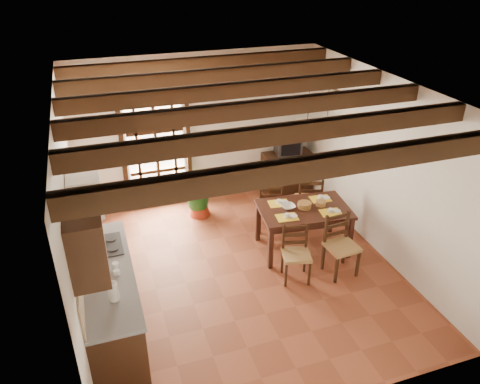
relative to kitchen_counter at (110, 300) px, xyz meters
name	(u,v)px	position (x,y,z in m)	size (l,w,h in m)	color
ground_plane	(242,271)	(1.96, 0.60, -0.47)	(5.00, 5.00, 0.00)	brown
room_shell	(243,163)	(1.96, 0.60, 1.34)	(4.52, 5.02, 2.81)	silver
ceiling_beams	(243,99)	(1.96, 0.60, 2.22)	(4.50, 4.34, 0.20)	black
french_door	(156,148)	(1.16, 3.05, 0.70)	(1.26, 0.11, 2.32)	white
kitchen_counter	(110,300)	(0.00, 0.00, 0.00)	(0.64, 2.25, 1.38)	black
upper_cabinet	(86,240)	(-0.12, -0.70, 1.38)	(0.35, 0.80, 0.70)	black
range_hood	(85,193)	(-0.09, 0.55, 1.26)	(0.38, 0.60, 0.54)	white
counter_items	(105,265)	(0.00, 0.09, 0.49)	(0.50, 1.43, 0.25)	black
dining_table	(304,213)	(3.07, 0.87, 0.19)	(1.49, 1.06, 0.76)	#331810
chair_near_left	(296,263)	(2.64, 0.19, -0.20)	(0.48, 0.46, 0.86)	#AA8048
chair_near_right	(340,256)	(3.33, 0.11, -0.18)	(0.47, 0.45, 0.95)	#AA8048
chair_far_left	(269,214)	(2.80, 1.62, -0.19)	(0.51, 0.50, 0.91)	#AA8048
chair_far_right	(308,209)	(3.50, 1.54, -0.18)	(0.54, 0.53, 0.94)	#AA8048
table_setting	(304,206)	(3.07, 0.87, 0.32)	(1.02, 0.68, 0.10)	yellow
table_bowl	(288,207)	(2.83, 0.94, 0.31)	(0.22, 0.22, 0.05)	white
sideboard	(287,172)	(3.65, 2.83, -0.07)	(0.95, 0.43, 0.81)	black
crt_tv	(288,144)	(3.65, 2.82, 0.53)	(0.52, 0.49, 0.39)	black
fuse_box	(275,104)	(3.46, 3.08, 1.28)	(0.25, 0.03, 0.32)	white
plant_pot	(200,210)	(1.76, 2.43, -0.36)	(0.38, 0.38, 0.24)	maroon
potted_plant	(199,187)	(1.76, 2.43, 0.10)	(1.85, 1.58, 2.06)	#144C19
wall_shelf	(326,127)	(4.10, 2.20, 1.04)	(0.20, 0.42, 0.20)	black
shelf_vase	(327,120)	(4.10, 2.20, 1.18)	(0.15, 0.15, 0.15)	#B2BFB2
shelf_flowers	(328,108)	(4.10, 2.20, 1.38)	(0.14, 0.14, 0.36)	yellow
framed_picture	(333,97)	(4.18, 2.20, 1.58)	(0.03, 0.32, 0.32)	brown
pendant_lamp	(307,126)	(3.07, 0.97, 1.60)	(0.36, 0.36, 0.84)	black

